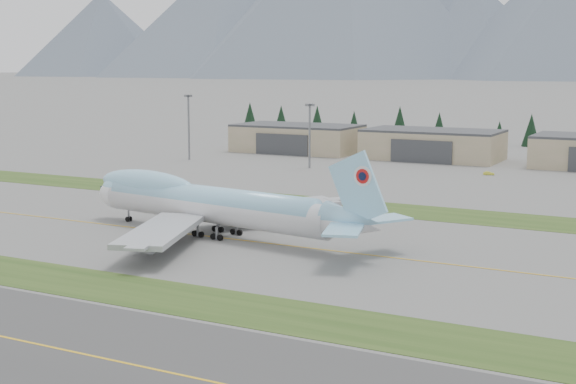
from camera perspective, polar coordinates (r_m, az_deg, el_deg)
The scene contains 13 objects.
ground at distance 152.80m, azimuth -1.50°, elevation -3.66°, with size 7000.00×7000.00×0.00m, color slate.
grass_strip_near at distance 122.06m, azimuth -10.30°, elevation -7.05°, with size 400.00×14.00×0.08m, color #2D4A1A.
grass_strip_far at distance 192.57m, azimuth 5.04°, elevation -1.07°, with size 400.00×18.00×0.08m, color #2D4A1A.
asphalt_taxiway at distance 105.13m, azimuth -18.48°, elevation -10.01°, with size 400.00×32.00×0.04m, color #3B3B3B.
taxiway_line_main at distance 152.80m, azimuth -1.50°, elevation -3.66°, with size 400.00×0.40×0.02m, color yellow.
taxiway_line_near at distance 105.13m, azimuth -18.48°, elevation -10.01°, with size 400.00×0.40×0.02m, color yellow.
boeing_747_freighter at distance 159.82m, azimuth -5.54°, elevation -0.83°, with size 73.09×62.13×19.17m.
hangar_left at distance 315.59m, azimuth 0.67°, elevation 3.85°, with size 48.00×26.60×10.80m.
hangar_center at distance 294.81m, azimuth 10.25°, elevation 3.35°, with size 48.00×26.60×10.80m.
floodlight_masts at distance 245.71m, azimuth 15.46°, elevation 4.47°, with size 198.08×10.90×23.57m.
service_vehicle_a at distance 273.48m, azimuth 4.85°, elevation 1.89°, with size 1.59×3.94×1.34m, color silver.
service_vehicle_b at distance 255.96m, azimuth 14.08°, elevation 1.18°, with size 1.20×3.40×1.12m, color yellow.
conifer_belt at distance 354.89m, azimuth 12.94°, elevation 4.45°, with size 267.22×15.76×15.86m.
Camera 1 is at (72.82, -130.14, 33.26)m, focal length 50.00 mm.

